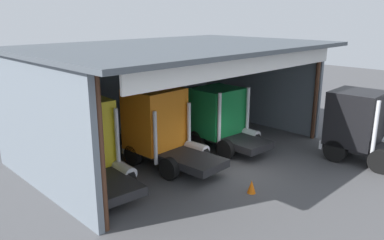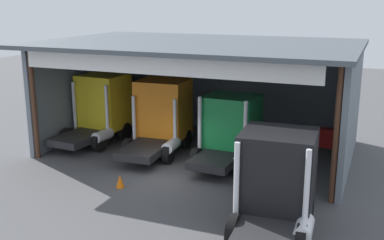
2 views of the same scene
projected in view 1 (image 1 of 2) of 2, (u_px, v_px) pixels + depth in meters
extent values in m
plane|color=#4C4C4F|center=(239.00, 172.00, 17.71)|extent=(80.00, 80.00, 0.00)
cube|color=slate|center=(125.00, 89.00, 23.14)|extent=(14.73, 0.24, 5.48)
cube|color=slate|center=(37.00, 129.00, 15.07)|extent=(0.24, 9.02, 5.48)
cube|color=slate|center=(257.00, 83.00, 25.04)|extent=(0.24, 9.02, 5.48)
cube|color=#474E55|center=(181.00, 46.00, 18.90)|extent=(15.33, 10.16, 0.20)
cylinder|color=#4C2D1E|center=(101.00, 155.00, 12.26)|extent=(0.24, 0.24, 5.48)
cylinder|color=#4C2D1E|center=(316.00, 93.00, 21.89)|extent=(0.24, 0.24, 5.48)
cube|color=white|center=(252.00, 63.00, 16.01)|extent=(13.26, 0.12, 0.90)
cube|color=yellow|center=(80.00, 134.00, 16.07)|extent=(2.57, 2.24, 2.95)
cube|color=black|center=(69.00, 117.00, 16.70)|extent=(2.06, 0.22, 0.88)
cube|color=silver|center=(73.00, 161.00, 17.29)|extent=(2.30, 0.34, 0.44)
cube|color=#232326|center=(104.00, 182.00, 15.07)|extent=(2.08, 3.63, 0.36)
cylinder|color=silver|center=(67.00, 154.00, 14.60)|extent=(0.18, 0.18, 2.90)
cylinder|color=silver|center=(117.00, 142.00, 15.95)|extent=(0.18, 0.18, 2.90)
cylinder|color=silver|center=(124.00, 170.00, 15.94)|extent=(0.65, 1.24, 0.56)
cylinder|color=black|center=(56.00, 175.00, 16.18)|extent=(0.38, 1.03, 1.01)
cylinder|color=black|center=(101.00, 163.00, 17.50)|extent=(0.38, 1.03, 1.01)
cylinder|color=black|center=(79.00, 194.00, 14.46)|extent=(0.38, 1.03, 1.01)
cylinder|color=black|center=(128.00, 179.00, 15.78)|extent=(0.38, 1.03, 1.01)
cube|color=orange|center=(155.00, 118.00, 18.46)|extent=(2.58, 2.31, 2.93)
cube|color=black|center=(140.00, 105.00, 19.05)|extent=(2.10, 0.17, 0.88)
cube|color=silver|center=(141.00, 144.00, 19.63)|extent=(2.35, 0.28, 0.44)
cube|color=#232326|center=(186.00, 158.00, 17.55)|extent=(2.05, 3.83, 0.36)
cylinder|color=silver|center=(155.00, 138.00, 16.99)|extent=(0.18, 0.18, 2.50)
cylinder|color=silver|center=(189.00, 128.00, 18.58)|extent=(0.18, 0.18, 2.50)
cylinder|color=silver|center=(197.00, 148.00, 18.50)|extent=(0.62, 1.23, 0.56)
cylinder|color=black|center=(133.00, 155.00, 18.44)|extent=(0.35, 1.04, 1.03)
cylinder|color=black|center=(165.00, 144.00, 19.98)|extent=(0.35, 1.04, 1.03)
cylinder|color=black|center=(169.00, 169.00, 16.82)|extent=(0.35, 1.04, 1.03)
cylinder|color=black|center=(201.00, 156.00, 18.37)|extent=(0.35, 1.04, 1.03)
cube|color=#197F3D|center=(217.00, 111.00, 20.74)|extent=(2.56, 2.30, 2.54)
cube|color=black|center=(203.00, 100.00, 21.42)|extent=(2.10, 0.15, 0.76)
cube|color=silver|center=(202.00, 130.00, 21.93)|extent=(2.35, 0.26, 0.44)
cube|color=#232326|center=(240.00, 141.00, 19.89)|extent=(1.98, 3.16, 0.36)
cylinder|color=silver|center=(219.00, 121.00, 19.16)|extent=(0.18, 0.18, 2.85)
cylinder|color=silver|center=(248.00, 113.00, 20.59)|extent=(0.18, 0.18, 2.85)
cylinder|color=silver|center=(249.00, 134.00, 20.79)|extent=(0.61, 1.22, 0.56)
cylinder|color=black|center=(197.00, 140.00, 20.76)|extent=(0.34, 1.03, 1.02)
cylinder|color=black|center=(224.00, 132.00, 22.16)|extent=(0.34, 1.03, 1.02)
cylinder|color=black|center=(225.00, 149.00, 19.24)|extent=(0.34, 1.03, 1.02)
cylinder|color=black|center=(253.00, 140.00, 20.64)|extent=(0.34, 1.03, 1.02)
cube|color=black|center=(356.00, 118.00, 18.93)|extent=(2.55, 2.40, 2.67)
cube|color=black|center=(334.00, 105.00, 19.55)|extent=(2.06, 0.18, 0.80)
cube|color=silver|center=(330.00, 140.00, 20.08)|extent=(2.31, 0.29, 0.44)
cylinder|color=silver|center=(375.00, 131.00, 17.37)|extent=(0.18, 0.18, 2.82)
cylinder|color=black|center=(335.00, 151.00, 18.89)|extent=(0.36, 1.14, 1.13)
cylinder|color=black|center=(351.00, 141.00, 20.41)|extent=(0.36, 1.14, 1.13)
cylinder|color=black|center=(380.00, 162.00, 17.51)|extent=(0.36, 1.14, 1.13)
cylinder|color=gold|center=(189.00, 116.00, 25.86)|extent=(0.58, 0.58, 0.85)
cube|color=red|center=(209.00, 112.00, 26.76)|extent=(0.90, 0.60, 1.00)
cone|color=orange|center=(252.00, 187.00, 15.61)|extent=(0.36, 0.36, 0.56)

